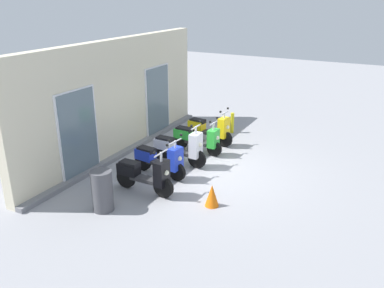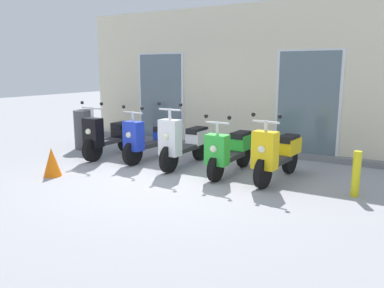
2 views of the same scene
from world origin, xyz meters
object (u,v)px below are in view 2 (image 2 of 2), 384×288
Objects in this scene: scooter_black at (109,136)px; curb_bollard at (356,174)px; scooter_white at (184,142)px; trash_bin at (84,130)px; scooter_blue at (151,139)px; scooter_yellow at (277,153)px; traffic_cone at (52,162)px; scooter_green at (231,150)px.

scooter_black is 2.26× the size of curb_bollard.
scooter_white is (1.86, 0.09, 0.03)m from scooter_black.
curb_bollard is at bearing -4.97° from trash_bin.
trash_bin is at bearing 162.18° from scooter_black.
scooter_blue is 2.31× the size of curb_bollard.
scooter_yellow is at bearing -3.55° from trash_bin.
curb_bollard is (3.16, -0.26, -0.15)m from scooter_white.
trash_bin is 1.79× the size of traffic_cone.
scooter_blue is 3.11× the size of traffic_cone.
scooter_yellow is at bearing 169.74° from curb_bollard.
scooter_black is at bearing -17.82° from trash_bin.
trash_bin is (-4.85, 0.30, -0.01)m from scooter_yellow.
scooter_green is (1.00, -0.03, -0.05)m from scooter_white.
scooter_green is at bearing 179.77° from scooter_yellow.
scooter_black is at bearing -179.10° from scooter_yellow.
scooter_white is 1.80× the size of trash_bin.
scooter_blue reaches higher than traffic_cone.
scooter_black is 3.73m from scooter_yellow.
scooter_white is at bearing 178.45° from scooter_green.
traffic_cone is (1.27, -2.05, -0.21)m from trash_bin.
scooter_white reaches higher than scooter_blue.
trash_bin is (-3.98, 0.30, 0.02)m from scooter_green.
scooter_blue is 4.06m from curb_bollard.
scooter_blue is 1.73× the size of trash_bin.
scooter_black is 1.86m from scooter_white.
scooter_white reaches higher than trash_bin.
scooter_green reaches higher than traffic_cone.
scooter_black reaches higher than scooter_green.
scooter_white is 1.00m from scooter_green.
scooter_green is 3.99m from trash_bin.
trash_bin is 6.16m from curb_bollard.
scooter_yellow is (0.87, -0.00, 0.03)m from scooter_green.
trash_bin is 1.33× the size of curb_bollard.
scooter_white is 1.87m from scooter_yellow.
trash_bin reaches higher than curb_bollard.
scooter_yellow reaches higher than traffic_cone.
curb_bollard is (5.02, -0.18, -0.12)m from scooter_black.
traffic_cone is (-1.70, -1.78, -0.24)m from scooter_white.
scooter_black reaches higher than scooter_yellow.
scooter_green is at bearing -1.55° from scooter_white.
scooter_blue reaches higher than trash_bin.
scooter_blue is 2.06m from traffic_cone.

